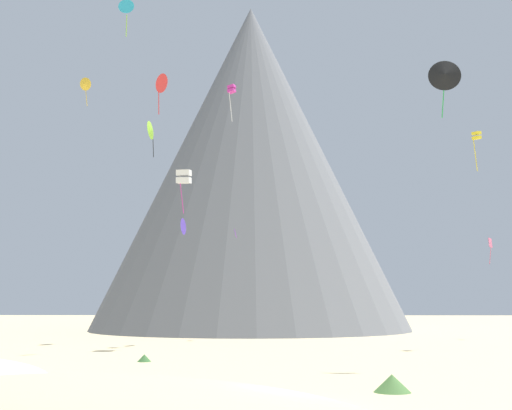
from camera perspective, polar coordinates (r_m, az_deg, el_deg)
name	(u,v)px	position (r m, az deg, el deg)	size (l,w,h in m)	color
ground_plane	(291,407)	(31.30, 3.00, -16.79)	(400.00, 400.00, 0.00)	#C6B284
dune_foreground_left	(114,408)	(31.68, -11.95, -16.53)	(26.04, 15.41, 2.30)	#C6B284
bush_mid_center	(246,407)	(29.27, -0.87, -16.76)	(2.52, 2.52, 0.65)	#668C4C
bush_near_left	(392,383)	(36.76, 11.50, -14.64)	(1.95, 1.95, 0.92)	#477238
bush_far_left	(144,358)	(54.55, -9.47, -12.71)	(1.11, 1.11, 0.58)	#386633
rock_massif	(250,170)	(115.05, -0.48, 3.01)	(66.24, 66.24, 56.06)	slate
kite_violet_low	(235,233)	(84.76, -1.77, -2.43)	(0.30, 1.09, 1.08)	purple
kite_cyan_high	(126,7)	(75.60, -10.97, 16.17)	(1.71, 0.67, 4.20)	#33BCDB
kite_lime_mid	(151,130)	(82.49, -8.88, 6.29)	(0.84, 2.36, 4.49)	#8CD133
kite_indigo_low	(182,227)	(75.76, -6.28, -1.83)	(0.71, 1.92, 1.90)	#5138B2
kite_white_mid	(184,177)	(69.66, -6.16, 2.40)	(1.49, 1.54, 4.62)	white
kite_black_mid	(445,75)	(53.55, 15.76, 10.60)	(2.51, 0.91, 4.59)	black
kite_red_high	(161,83)	(69.02, -8.12, 10.22)	(1.60, 2.16, 4.20)	red
kite_gold_high	(85,84)	(97.45, -14.33, 9.91)	(1.92, 1.23, 4.07)	gold
kite_rainbow_low	(490,245)	(91.61, 19.30, -3.20)	(0.73, 1.03, 3.41)	#E5668C
kite_magenta_high	(232,90)	(78.30, -2.09, 9.76)	(1.07, 1.03, 4.32)	#D1339E
kite_yellow_mid	(476,137)	(75.02, 18.24, 5.55)	(1.09, 1.08, 4.30)	yellow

